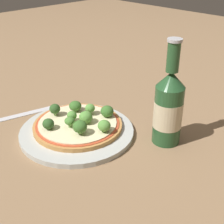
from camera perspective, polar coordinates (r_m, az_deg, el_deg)
The scene contains 15 objects.
ground_plane at distance 0.74m, azimuth -6.39°, elevation -3.96°, with size 3.00×3.00×0.00m, color #846647.
plate at distance 0.74m, azimuth -6.05°, elevation -3.48°, with size 0.26×0.26×0.01m.
pizza at distance 0.74m, azimuth -6.28°, elevation -2.29°, with size 0.21×0.21×0.01m.
broccoli_floret_0 at distance 0.78m, azimuth -6.73°, elevation 1.11°, with size 0.03×0.03×0.03m.
broccoli_floret_1 at distance 0.73m, azimuth -7.37°, elevation -0.68°, with size 0.02×0.02×0.03m.
broccoli_floret_2 at distance 0.72m, azimuth -4.81°, elevation -0.95°, with size 0.03×0.03×0.03m.
broccoli_floret_3 at distance 0.75m, azimuth -0.90°, elevation 0.14°, with size 0.03×0.03×0.03m.
broccoli_floret_4 at distance 0.68m, azimuth -1.44°, elevation -2.52°, with size 0.03×0.03×0.03m.
broccoli_floret_5 at distance 0.68m, azimuth -5.89°, elevation -2.69°, with size 0.03×0.03×0.03m.
broccoli_floret_6 at distance 0.71m, azimuth -11.57°, elevation -2.13°, with size 0.03×0.03×0.03m.
broccoli_floret_7 at distance 0.76m, azimuth -10.41°, elevation 0.55°, with size 0.03×0.03×0.03m.
broccoli_floret_8 at distance 0.75m, azimuth -4.04°, elevation 0.68°, with size 0.02×0.02×0.03m.
broccoli_floret_9 at distance 0.70m, azimuth -7.56°, elevation -1.79°, with size 0.02×0.02×0.03m.
beer_bottle at distance 0.68m, azimuth 10.29°, elevation 0.88°, with size 0.06×0.06×0.23m.
fork at distance 0.85m, azimuth -14.91°, elevation -0.14°, with size 0.06×0.16×0.00m.
Camera 1 is at (0.50, -0.38, 0.39)m, focal length 50.00 mm.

